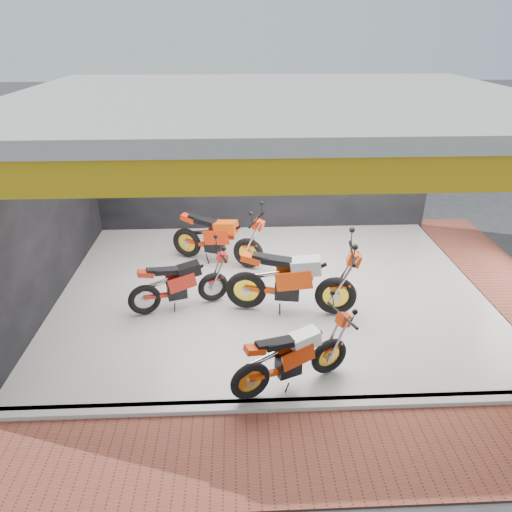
# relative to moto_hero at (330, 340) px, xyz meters

# --- Properties ---
(ground) EXTENTS (80.00, 80.00, 0.00)m
(ground) POSITION_rel_moto_hero_xyz_m (-0.66, 0.45, -0.69)
(ground) COLOR #2D2D30
(ground) RESTS_ON ground
(showroom_floor) EXTENTS (8.00, 6.00, 0.10)m
(showroom_floor) POSITION_rel_moto_hero_xyz_m (-0.66, 2.45, -0.64)
(showroom_floor) COLOR white
(showroom_floor) RESTS_ON ground
(showroom_ceiling) EXTENTS (8.40, 6.40, 0.20)m
(showroom_ceiling) POSITION_rel_moto_hero_xyz_m (-0.66, 2.45, 2.91)
(showroom_ceiling) COLOR beige
(showroom_ceiling) RESTS_ON corner_column
(back_wall) EXTENTS (8.20, 0.20, 3.50)m
(back_wall) POSITION_rel_moto_hero_xyz_m (-0.66, 5.55, 1.06)
(back_wall) COLOR black
(back_wall) RESTS_ON ground
(left_wall) EXTENTS (0.20, 6.20, 3.50)m
(left_wall) POSITION_rel_moto_hero_xyz_m (-4.76, 2.45, 1.06)
(left_wall) COLOR black
(left_wall) RESTS_ON ground
(header_beam_front) EXTENTS (8.40, 0.30, 0.40)m
(header_beam_front) POSITION_rel_moto_hero_xyz_m (-0.66, -0.55, 2.61)
(header_beam_front) COLOR gold
(header_beam_front) RESTS_ON corner_column
(floor_kerb) EXTENTS (8.00, 0.20, 0.10)m
(floor_kerb) POSITION_rel_moto_hero_xyz_m (-0.66, -0.57, -0.64)
(floor_kerb) COLOR white
(floor_kerb) RESTS_ON ground
(paver_front) EXTENTS (9.00, 1.40, 0.03)m
(paver_front) POSITION_rel_moto_hero_xyz_m (-0.66, -1.35, -0.67)
(paver_front) COLOR brown
(paver_front) RESTS_ON ground
(paver_right) EXTENTS (1.40, 7.00, 0.03)m
(paver_right) POSITION_rel_moto_hero_xyz_m (4.14, 2.45, -0.67)
(paver_right) COLOR brown
(paver_right) RESTS_ON ground
(moto_hero) EXTENTS (2.04, 1.38, 1.17)m
(moto_hero) POSITION_rel_moto_hero_xyz_m (0.00, 0.00, 0.00)
(moto_hero) COLOR red
(moto_hero) RESTS_ON showroom_floor
(moto_row_a) EXTENTS (2.53, 1.27, 1.47)m
(moto_row_a) POSITION_rel_moto_hero_xyz_m (0.39, 1.50, 0.15)
(moto_row_a) COLOR #E33D09
(moto_row_a) RESTS_ON showroom_floor
(moto_row_b) EXTENTS (2.03, 1.26, 1.16)m
(moto_row_b) POSITION_rel_moto_hero_xyz_m (-1.75, 2.03, -0.00)
(moto_row_b) COLOR red
(moto_row_b) RESTS_ON showroom_floor
(moto_row_c) EXTENTS (2.35, 1.62, 1.35)m
(moto_row_c) POSITION_rel_moto_hero_xyz_m (-1.07, 3.29, 0.09)
(moto_row_c) COLOR #F1300A
(moto_row_c) RESTS_ON showroom_floor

